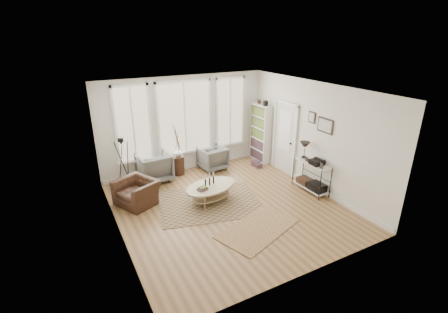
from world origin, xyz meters
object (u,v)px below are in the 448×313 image
low_shelf (311,174)px  coffee_table (210,189)px  bookcase (261,133)px  armchair_right (213,158)px  side_table (177,150)px  accent_chair (137,192)px  armchair_left (154,167)px

low_shelf → coffee_table: (-2.65, 0.76, -0.17)m
bookcase → armchair_right: size_ratio=2.61×
side_table → accent_chair: size_ratio=1.66×
coffee_table → armchair_left: (-0.88, 1.90, 0.08)m
coffee_table → armchair_right: 2.10m
low_shelf → side_table: 3.91m
low_shelf → coffee_table: 2.76m
bookcase → side_table: size_ratio=1.28×
bookcase → armchair_left: (-3.59, 0.13, -0.54)m
armchair_left → accent_chair: size_ratio=0.95×
low_shelf → armchair_right: size_ratio=1.65×
bookcase → coffee_table: 3.28m
armchair_right → low_shelf: bearing=117.6°
bookcase → coffee_table: (-2.70, -1.76, -0.61)m
bookcase → low_shelf: size_ratio=1.58×
bookcase → armchair_left: size_ratio=2.24×
armchair_right → side_table: bearing=-11.5°
coffee_table → accent_chair: bearing=155.3°
coffee_table → side_table: 2.04m
accent_chair → side_table: bearing=102.1°
low_shelf → accent_chair: 4.59m
low_shelf → armchair_right: (-1.67, 2.62, -0.15)m
armchair_left → armchair_right: bearing=175.9°
low_shelf → side_table: (-2.77, 2.75, 0.26)m
bookcase → side_table: bookcase is taller
armchair_right → accent_chair: size_ratio=0.81×
side_table → coffee_table: bearing=-86.4°
coffee_table → bookcase: bearing=33.1°
armchair_right → coffee_table: bearing=57.4°
armchair_left → side_table: size_ratio=0.57×
coffee_table → armchair_left: 2.09m
low_shelf → side_table: bearing=135.3°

